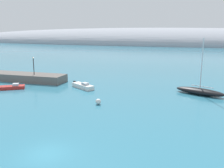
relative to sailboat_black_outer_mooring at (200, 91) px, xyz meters
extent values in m
plane|color=teal|center=(-12.81, -25.84, -0.60)|extent=(600.00, 600.00, 0.00)
cube|color=#66605B|center=(-36.88, 0.19, 0.18)|extent=(21.49, 5.22, 1.58)
ellipsoid|color=#999EA8|center=(-35.46, 154.38, -0.60)|extent=(394.96, 73.69, 24.40)
ellipsoid|color=black|center=(0.00, 0.00, -0.06)|extent=(8.44, 4.99, 1.09)
cylinder|color=silver|center=(0.00, 0.00, 4.65)|extent=(0.17, 0.17, 8.33)
cube|color=silver|center=(0.34, -0.13, 0.83)|extent=(3.49, 1.44, 0.10)
cube|color=red|center=(-32.67, -6.61, -0.32)|extent=(4.66, 3.99, 0.56)
cube|color=#B2B7C1|center=(-32.13, -6.24, 0.16)|extent=(1.50, 1.51, 0.40)
cube|color=white|center=(-20.55, -2.01, -0.22)|extent=(5.31, 4.06, 0.77)
cube|color=black|center=(-23.02, -0.49, -0.03)|extent=(0.56, 0.54, 0.69)
cube|color=#B2B7C1|center=(-19.87, -2.42, 0.37)|extent=(1.56, 1.44, 0.40)
sphere|color=silver|center=(-14.02, -10.65, -0.19)|extent=(0.83, 0.83, 0.83)
cylinder|color=black|center=(-32.45, -0.11, 2.61)|extent=(0.16, 0.16, 3.27)
sphere|color=#EAEACC|center=(-32.45, -0.11, 4.42)|extent=(0.36, 0.36, 0.36)
camera|label=1|loc=(-0.99, -42.93, 10.01)|focal=39.90mm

